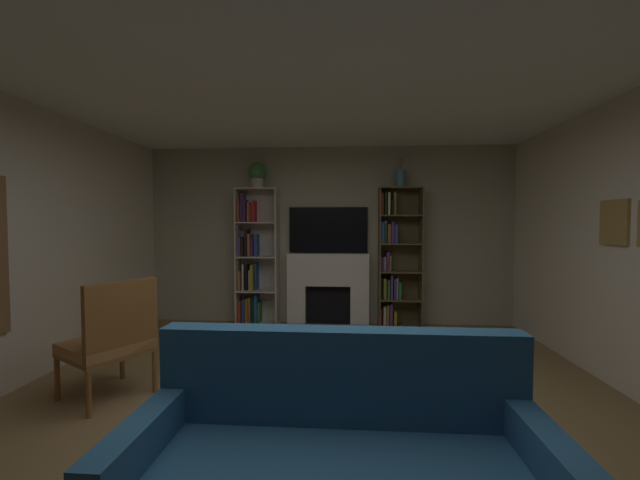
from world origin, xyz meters
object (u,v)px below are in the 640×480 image
(coffee_table, at_px, (341,399))
(tv, at_px, (328,230))
(bookshelf_right, at_px, (394,258))
(couch, at_px, (339,478))
(fireplace, at_px, (328,287))
(armchair, at_px, (112,339))
(bookshelf_left, at_px, (254,262))
(potted_plant, at_px, (257,174))
(vase_with_flowers, at_px, (400,177))

(coffee_table, bearing_deg, tv, 94.15)
(bookshelf_right, height_order, coffee_table, bookshelf_right)
(tv, height_order, couch, tv)
(bookshelf_right, height_order, couch, bookshelf_right)
(fireplace, distance_m, armchair, 3.12)
(tv, xyz_separation_m, bookshelf_left, (-1.12, -0.09, -0.48))
(potted_plant, height_order, coffee_table, potted_plant)
(vase_with_flowers, xyz_separation_m, armchair, (-2.78, -2.55, -1.65))
(bookshelf_right, height_order, potted_plant, potted_plant)
(couch, bearing_deg, tv, 93.39)
(vase_with_flowers, xyz_separation_m, coffee_table, (-0.81, -3.16, -1.83))
(bookshelf_left, relative_size, armchair, 1.97)
(potted_plant, distance_m, coffee_table, 3.91)
(tv, bearing_deg, potted_plant, -173.46)
(bookshelf_right, relative_size, couch, 1.02)
(fireplace, xyz_separation_m, tv, (0.00, 0.08, 0.85))
(bookshelf_left, xyz_separation_m, armchair, (-0.61, -2.58, -0.41))
(potted_plant, relative_size, armchair, 0.37)
(fireplace, distance_m, tv, 0.85)
(fireplace, height_order, armchair, fireplace)
(fireplace, relative_size, bookshelf_right, 0.65)
(vase_with_flowers, relative_size, coffee_table, 0.44)
(bookshelf_right, bearing_deg, couch, -100.57)
(armchair, bearing_deg, vase_with_flowers, 42.55)
(bookshelf_left, xyz_separation_m, vase_with_flowers, (2.17, -0.03, 1.24))
(bookshelf_left, height_order, vase_with_flowers, vase_with_flowers)
(bookshelf_left, height_order, armchair, bookshelf_left)
(bookshelf_left, height_order, bookshelf_right, same)
(fireplace, height_order, vase_with_flowers, vase_with_flowers)
(couch, bearing_deg, coffee_table, 90.03)
(potted_plant, relative_size, couch, 0.19)
(armchair, distance_m, coffee_table, 2.07)
(fireplace, relative_size, bookshelf_left, 0.65)
(fireplace, relative_size, vase_with_flowers, 3.01)
(bookshelf_left, xyz_separation_m, bookshelf_right, (2.09, -0.00, 0.07))
(bookshelf_left, distance_m, couch, 4.21)
(vase_with_flowers, distance_m, coffee_table, 3.74)
(bookshelf_right, distance_m, armchair, 3.77)
(tv, height_order, vase_with_flowers, vase_with_flowers)
(coffee_table, bearing_deg, bookshelf_right, 77.04)
(bookshelf_left, xyz_separation_m, couch, (1.36, -3.93, -0.64))
(fireplace, bearing_deg, couch, -86.54)
(potted_plant, relative_size, coffee_table, 0.39)
(fireplace, relative_size, potted_plant, 3.39)
(fireplace, height_order, bookshelf_right, bookshelf_right)
(coffee_table, bearing_deg, fireplace, 94.26)
(bookshelf_left, relative_size, potted_plant, 5.25)
(armchair, height_order, coffee_table, armchair)
(couch, bearing_deg, fireplace, 93.46)
(tv, relative_size, couch, 0.59)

